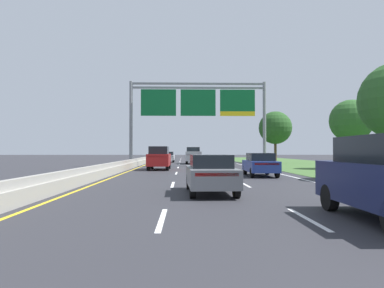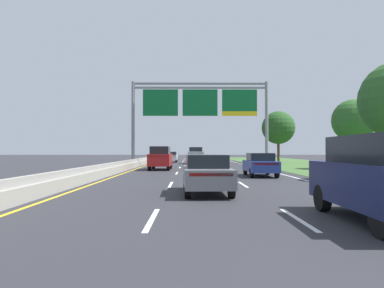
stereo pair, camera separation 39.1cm
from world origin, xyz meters
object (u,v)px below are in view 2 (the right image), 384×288
at_px(car_grey_centre_lane_sedan, 206,173).
at_px(car_red_left_lane_suv, 161,158).
at_px(roadside_tree_mid, 354,121).
at_px(overhead_sign_gantry, 200,106).
at_px(pickup_truck_silver, 196,156).
at_px(roadside_tree_far, 278,128).
at_px(car_navy_right_lane_suv, 382,177).
at_px(car_white_left_lane_sedan, 171,157).
at_px(car_blue_right_lane_sedan, 260,164).

xyz_separation_m(car_grey_centre_lane_sedan, car_red_left_lane_suv, (-3.30, 17.65, 0.28)).
bearing_deg(roadside_tree_mid, overhead_sign_gantry, 158.01).
bearing_deg(pickup_truck_silver, roadside_tree_far, -78.86).
relative_size(car_navy_right_lane_suv, car_white_left_lane_sedan, 1.07).
bearing_deg(roadside_tree_far, car_blue_right_lane_sedan, -107.12).
relative_size(car_grey_centre_lane_sedan, roadside_tree_far, 0.62).
height_order(car_blue_right_lane_sedan, car_red_left_lane_suv, car_red_left_lane_suv).
relative_size(car_red_left_lane_suv, roadside_tree_far, 0.65).
bearing_deg(roadside_tree_mid, car_navy_right_lane_suv, -114.09).
height_order(overhead_sign_gantry, car_grey_centre_lane_sedan, overhead_sign_gantry).
bearing_deg(car_white_left_lane_sedan, roadside_tree_far, -104.67).
distance_m(car_navy_right_lane_suv, car_white_left_lane_sedan, 44.55).
height_order(overhead_sign_gantry, car_navy_right_lane_suv, overhead_sign_gantry).
relative_size(overhead_sign_gantry, car_red_left_lane_suv, 3.19).
xyz_separation_m(car_white_left_lane_sedan, roadside_tree_far, (15.12, -3.97, 4.10)).
relative_size(car_navy_right_lane_suv, roadside_tree_far, 0.65).
xyz_separation_m(car_red_left_lane_suv, roadside_tree_mid, (18.01, 0.61, 3.44)).
distance_m(car_navy_right_lane_suv, car_red_left_lane_suv, 24.56).
xyz_separation_m(pickup_truck_silver, car_blue_right_lane_sedan, (3.93, -22.53, -0.26)).
bearing_deg(car_blue_right_lane_sedan, car_red_left_lane_suv, 43.68).
bearing_deg(pickup_truck_silver, roadside_tree_mid, -132.87).
bearing_deg(car_grey_centre_lane_sedan, roadside_tree_far, -20.63).
height_order(car_grey_centre_lane_sedan, car_white_left_lane_sedan, same).
bearing_deg(pickup_truck_silver, overhead_sign_gantry, -177.22).
relative_size(pickup_truck_silver, roadside_tree_far, 0.75).
distance_m(car_grey_centre_lane_sedan, roadside_tree_mid, 23.74).
bearing_deg(car_grey_centre_lane_sedan, roadside_tree_mid, -40.54).
relative_size(car_white_left_lane_sedan, roadside_tree_mid, 0.67).
distance_m(roadside_tree_mid, roadside_tree_far, 16.18).
distance_m(car_blue_right_lane_sedan, car_white_left_lane_sedan, 29.62).
height_order(pickup_truck_silver, car_red_left_lane_suv, pickup_truck_silver).
bearing_deg(roadside_tree_far, car_navy_right_lane_suv, -101.02).
distance_m(car_red_left_lane_suv, roadside_tree_far, 22.65).
distance_m(pickup_truck_silver, roadside_tree_far, 12.34).
distance_m(pickup_truck_silver, car_blue_right_lane_sedan, 22.87).
xyz_separation_m(car_navy_right_lane_suv, car_white_left_lane_sedan, (-7.34, 43.94, -0.28)).
bearing_deg(pickup_truck_silver, car_navy_right_lane_suv, -173.77).
xyz_separation_m(pickup_truck_silver, car_grey_centre_lane_sedan, (-0.20, -32.00, -0.26)).
distance_m(overhead_sign_gantry, pickup_truck_silver, 9.75).
bearing_deg(overhead_sign_gantry, car_navy_right_lane_suv, -83.42).
relative_size(overhead_sign_gantry, roadside_tree_mid, 2.30).
height_order(car_blue_right_lane_sedan, roadside_tree_mid, roadside_tree_mid).
bearing_deg(roadside_tree_far, car_red_left_lane_suv, -132.32).
xyz_separation_m(car_blue_right_lane_sedan, car_red_left_lane_suv, (-7.43, 8.17, 0.28)).
bearing_deg(car_grey_centre_lane_sedan, car_blue_right_lane_sedan, -25.22).
bearing_deg(car_grey_centre_lane_sedan, car_red_left_lane_suv, 8.91).
relative_size(pickup_truck_silver, roadside_tree_mid, 0.83).
bearing_deg(car_navy_right_lane_suv, roadside_tree_mid, -23.70).
bearing_deg(roadside_tree_mid, roadside_tree_far, 100.63).
xyz_separation_m(car_white_left_lane_sedan, roadside_tree_mid, (18.10, -19.87, 3.72)).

